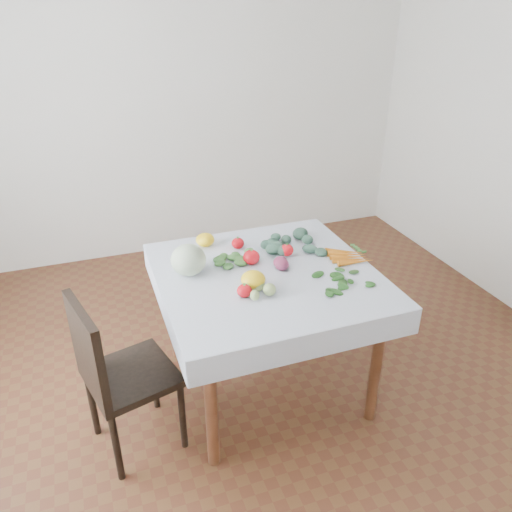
# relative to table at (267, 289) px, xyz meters

# --- Properties ---
(ground) EXTENTS (4.00, 4.00, 0.00)m
(ground) POSITION_rel_table_xyz_m (0.00, 0.00, -0.65)
(ground) COLOR #56331B
(back_wall) EXTENTS (4.00, 0.04, 2.70)m
(back_wall) POSITION_rel_table_xyz_m (0.00, 2.00, 0.70)
(back_wall) COLOR white
(back_wall) RESTS_ON ground
(table) EXTENTS (1.00, 1.00, 0.75)m
(table) POSITION_rel_table_xyz_m (0.00, 0.00, 0.00)
(table) COLOR brown
(table) RESTS_ON ground
(tablecloth) EXTENTS (1.12, 1.12, 0.01)m
(tablecloth) POSITION_rel_table_xyz_m (0.00, 0.00, 0.10)
(tablecloth) COLOR white
(tablecloth) RESTS_ON table
(chair) EXTENTS (0.48, 0.48, 0.88)m
(chair) POSITION_rel_table_xyz_m (-0.84, -0.19, -0.15)
(chair) COLOR black
(chair) RESTS_ON ground
(cabbage) EXTENTS (0.23, 0.23, 0.16)m
(cabbage) POSITION_rel_table_xyz_m (-0.39, 0.13, 0.18)
(cabbage) COLOR beige
(cabbage) RESTS_ON tablecloth
(tomato_a) EXTENTS (0.09, 0.09, 0.06)m
(tomato_a) POSITION_rel_table_xyz_m (-0.05, 0.33, 0.13)
(tomato_a) COLOR red
(tomato_a) RESTS_ON tablecloth
(tomato_b) EXTENTS (0.10, 0.10, 0.08)m
(tomato_b) POSITION_rel_table_xyz_m (-0.04, 0.12, 0.14)
(tomato_b) COLOR red
(tomato_b) RESTS_ON tablecloth
(tomato_c) EXTENTS (0.09, 0.09, 0.06)m
(tomato_c) POSITION_rel_table_xyz_m (-0.19, -0.18, 0.13)
(tomato_c) COLOR red
(tomato_c) RESTS_ON tablecloth
(tomato_d) EXTENTS (0.10, 0.10, 0.07)m
(tomato_d) POSITION_rel_table_xyz_m (0.18, 0.15, 0.14)
(tomato_d) COLOR red
(tomato_d) RESTS_ON tablecloth
(heirloom_back) EXTENTS (0.11, 0.11, 0.08)m
(heirloom_back) POSITION_rel_table_xyz_m (-0.22, 0.42, 0.14)
(heirloom_back) COLOR yellow
(heirloom_back) RESTS_ON tablecloth
(heirloom_front) EXTENTS (0.16, 0.16, 0.09)m
(heirloom_front) POSITION_rel_table_xyz_m (-0.12, -0.11, 0.15)
(heirloom_front) COLOR yellow
(heirloom_front) RESTS_ON tablecloth
(onion_a) EXTENTS (0.10, 0.10, 0.06)m
(onion_a) POSITION_rel_table_xyz_m (0.09, 0.00, 0.13)
(onion_a) COLOR maroon
(onion_a) RESTS_ON tablecloth
(onion_b) EXTENTS (0.10, 0.10, 0.07)m
(onion_b) POSITION_rel_table_xyz_m (0.09, 0.03, 0.14)
(onion_b) COLOR maroon
(onion_b) RESTS_ON tablecloth
(tomatillo_cluster) EXTENTS (0.12, 0.12, 0.05)m
(tomatillo_cluster) POSITION_rel_table_xyz_m (-0.10, -0.18, 0.13)
(tomatillo_cluster) COLOR #ADC974
(tomatillo_cluster) RESTS_ON tablecloth
(carrot_bunch) EXTENTS (0.21, 0.22, 0.03)m
(carrot_bunch) POSITION_rel_table_xyz_m (0.48, -0.01, 0.12)
(carrot_bunch) COLOR orange
(carrot_bunch) RESTS_ON tablecloth
(kale_bunch) EXTENTS (0.33, 0.32, 0.05)m
(kale_bunch) POSITION_rel_table_xyz_m (0.22, 0.22, 0.13)
(kale_bunch) COLOR #395E4D
(kale_bunch) RESTS_ON tablecloth
(basil_bunch) EXTENTS (0.25, 0.22, 0.01)m
(basil_bunch) POSITION_rel_table_xyz_m (0.33, -0.21, 0.11)
(basil_bunch) COLOR #21531A
(basil_bunch) RESTS_ON tablecloth
(dill_bunch) EXTENTS (0.25, 0.22, 0.03)m
(dill_bunch) POSITION_rel_table_xyz_m (-0.11, 0.17, 0.12)
(dill_bunch) COLOR #4A853D
(dill_bunch) RESTS_ON tablecloth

